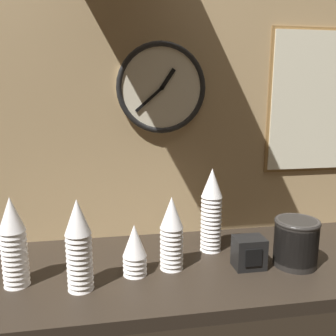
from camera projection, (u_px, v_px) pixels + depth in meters
name	position (u px, v px, depth m)	size (l,w,h in m)	color
ground_plane	(207.00, 266.00, 1.18)	(1.60, 0.56, 0.04)	black
wall_tiled_back	(191.00, 98.00, 1.33)	(1.60, 0.03, 1.05)	tan
cup_stack_center	(172.00, 233.00, 1.10)	(0.07, 0.07, 0.23)	white
cup_stack_center_right	(211.00, 210.00, 1.23)	(0.07, 0.07, 0.29)	white
cup_stack_left	(79.00, 245.00, 0.98)	(0.07, 0.07, 0.26)	white
cup_stack_far_left	(13.00, 242.00, 1.00)	(0.07, 0.07, 0.26)	white
cup_stack_center_left	(135.00, 250.00, 1.07)	(0.07, 0.07, 0.16)	white
bowl_stack_right	(296.00, 242.00, 1.13)	(0.14, 0.14, 0.15)	black
wall_clock	(161.00, 88.00, 1.27)	(0.32, 0.03, 0.32)	beige
menu_board	(318.00, 102.00, 1.39)	(0.41, 0.01, 0.55)	olive
napkin_dispenser	(249.00, 253.00, 1.12)	(0.10, 0.08, 0.10)	black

